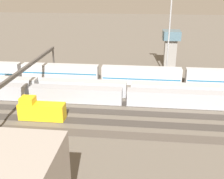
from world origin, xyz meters
The scene contains 16 objects.
ground_plane centered at (0.00, 0.00, 0.00)m, with size 400.00×400.00×0.00m, color #60594F.
track_bed_0 centered at (0.00, -17.50, 0.06)m, with size 140.00×2.80×0.12m, color #3D3833.
track_bed_1 centered at (0.00, -12.50, 0.06)m, with size 140.00×2.80×0.12m, color #4C443D.
track_bed_2 centered at (0.00, -7.50, 0.06)m, with size 140.00×2.80×0.12m, color #4C443D.
track_bed_3 centered at (0.00, -2.50, 0.06)m, with size 140.00×2.80×0.12m, color #4C443D.
track_bed_4 centered at (0.00, 2.50, 0.06)m, with size 140.00×2.80×0.12m, color #3D3833.
track_bed_5 centered at (0.00, 7.50, 0.06)m, with size 140.00×2.80×0.12m, color #3D3833.
track_bed_6 centered at (0.00, 12.50, 0.06)m, with size 140.00×2.80×0.12m, color #3D3833.
track_bed_7 centered at (0.00, 17.50, 0.06)m, with size 140.00×2.80×0.12m, color #4C443D.
train_on_track_1 centered at (-2.67, -12.50, 2.59)m, with size 95.60×3.06×5.00m.
train_on_track_3 centered at (-11.68, -2.50, 2.02)m, with size 95.60×3.00×3.80m.
train_on_track_6 centered at (6.59, 12.50, 2.16)m, with size 10.00×3.00×5.00m.
train_on_track_4 centered at (-10.95, 2.50, 2.02)m, with size 95.60×3.00×3.80m.
light_mast_0 centered at (-22.57, -19.98, 18.01)m, with size 2.80×0.70×28.45m.
signal_gantry centered at (13.60, 0.00, 7.73)m, with size 0.70×40.00×8.80m.
control_tower centered at (-24.46, -31.82, 7.41)m, with size 6.00×6.00×12.61m.
Camera 1 is at (-14.86, 65.12, 28.31)m, focal length 44.71 mm.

